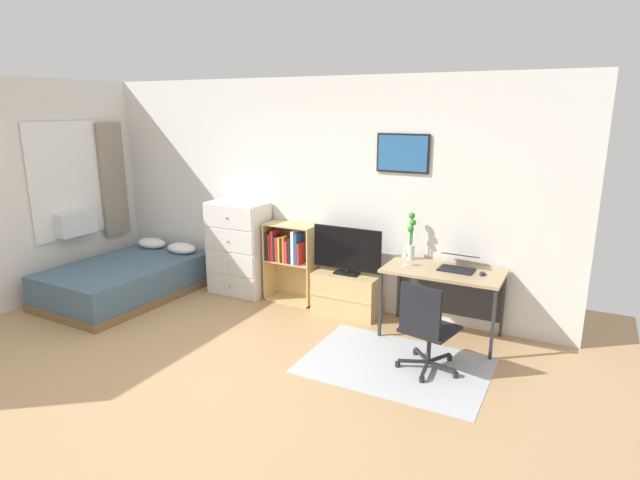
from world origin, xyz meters
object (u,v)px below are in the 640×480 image
Objects in this scene: bed at (127,279)px; television at (347,251)px; bookshelf at (289,255)px; bamboo_vase at (411,239)px; computer_mouse at (482,273)px; wine_glass at (405,254)px; tv_stand at (347,293)px; office_chair at (425,326)px; desk at (445,279)px; laptop at (458,263)px; dresser at (239,248)px.

television reaches higher than bed.
bamboo_vase reaches higher than bookshelf.
bamboo_vase is (-0.81, 0.21, 0.21)m from computer_mouse.
computer_mouse is at bearing 4.63° from wine_glass.
wine_glass is (0.74, -0.19, 0.63)m from tv_stand.
wine_glass is (-0.78, -0.06, 0.12)m from computer_mouse.
office_chair is 1.66× the size of bamboo_vase.
office_chair reaches higher than desk.
bamboo_vase reaches higher than tv_stand.
wine_glass is at bearing 11.24° from bed.
laptop is at bearing -10.84° from bamboo_vase.
wine_glass is at bearing -8.41° from bookshelf.
television is 1.26m from laptop.
dresser is at bearing -177.37° from bamboo_vase.
desk is (1.14, -0.02, -0.15)m from television.
dresser reaches higher than bed.
dresser reaches higher than office_chair.
laptop reaches higher than office_chair.
wine_glass reaches higher than computer_mouse.
dresser reaches higher than wine_glass.
laptop is at bearing -1.69° from bookshelf.
tv_stand is 1.20m from desk.
dresser is 6.66× the size of wine_glass.
desk is at bearing -2.53° from bookshelf.
bookshelf is 2.09m from laptop.
dresser is 1.22× the size of bookshelf.
bamboo_vase reaches higher than office_chair.
desk is 0.42m from computer_mouse.
dresser is (1.21, 0.76, 0.37)m from bed.
television is at bearing 17.03° from bed.
bamboo_vase is at bearing 127.91° from office_chair.
bed is 1.66× the size of dresser.
computer_mouse is at bearing -11.84° from desk.
tv_stand is at bearing -178.46° from laptop.
dresser is at bearing -175.20° from bookshelf.
laptop is (1.26, 0.01, 0.04)m from television.
television is (2.74, 0.75, 0.54)m from bed.
laptop reaches higher than tv_stand.
bamboo_vase reaches higher than bed.
dresser is at bearing -179.43° from tv_stand.
laptop is at bearing -0.03° from dresser.
dresser is 1.43× the size of television.
bookshelf is at bearing 176.88° from tv_stand.
tv_stand is 1.48× the size of bamboo_vase.
computer_mouse is at bearing -19.59° from laptop.
dresser is 11.52× the size of computer_mouse.
bed is 2.32× the size of office_chair.
bookshelf is at bearing 175.32° from television.
tv_stand is at bearing 154.34° from office_chair.
bookshelf is (1.92, 0.82, 0.36)m from bed.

